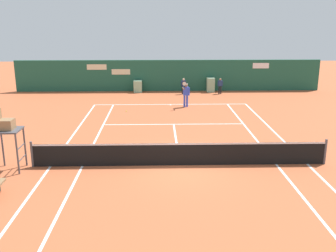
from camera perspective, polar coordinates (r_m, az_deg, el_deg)
name	(u,v)px	position (r m, az deg, el deg)	size (l,w,h in m)	color
ground_plane	(179,160)	(16.64, 1.64, -5.03)	(80.00, 80.00, 0.01)	#B25633
tennis_net	(180,154)	(15.93, 1.77, -4.05)	(12.10, 0.10, 1.07)	#4C4C51
sponsor_back_wall	(169,76)	(32.30, 0.13, 7.33)	(25.00, 1.02, 2.55)	#1E5642
umpire_chair	(7,129)	(16.34, -22.52, -0.45)	(1.00, 1.00, 2.48)	#47474C
player_on_baseline	(186,93)	(26.39, 2.63, 4.87)	(0.57, 0.72, 1.83)	blue
ball_kid_right_post	(183,85)	(31.01, 2.28, 6.03)	(0.42, 0.21, 1.27)	black
ball_kid_left_post	(220,85)	(31.34, 7.64, 5.99)	(0.42, 0.17, 1.25)	black
tennis_ball_mid_court	(126,111)	(25.30, -6.14, 2.16)	(0.07, 0.07, 0.07)	#CCE033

